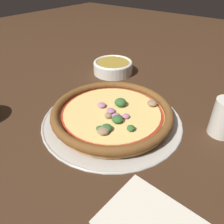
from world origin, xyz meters
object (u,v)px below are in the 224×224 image
(bowl_near, at_px, (113,66))
(pizza_tray, at_px, (112,119))
(pizza, at_px, (112,113))
(napkin, at_px, (150,223))

(bowl_near, bearing_deg, pizza_tray, 127.93)
(pizza, distance_m, napkin, 0.29)
(bowl_near, bearing_deg, napkin, 134.18)
(bowl_near, relative_size, napkin, 0.94)
(pizza_tray, xyz_separation_m, pizza, (-0.00, 0.00, 0.02))
(napkin, bearing_deg, pizza_tray, -39.25)
(pizza_tray, relative_size, pizza, 1.16)
(pizza_tray, distance_m, napkin, 0.29)
(pizza, height_order, bowl_near, pizza)
(bowl_near, bearing_deg, pizza, 128.00)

